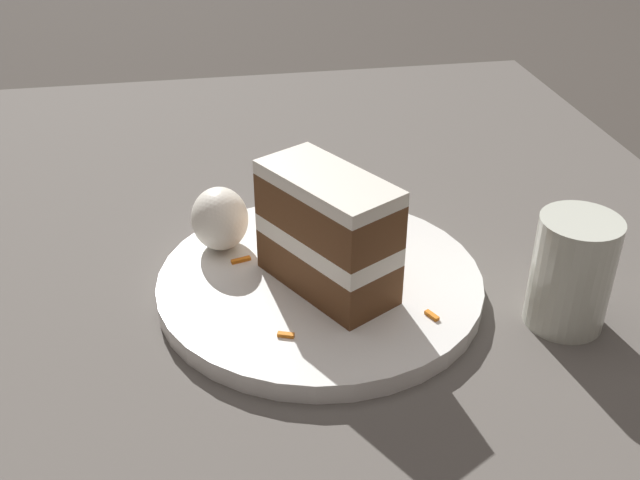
{
  "coord_description": "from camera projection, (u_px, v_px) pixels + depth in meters",
  "views": [
    {
      "loc": [
        0.48,
        -0.08,
        0.4
      ],
      "look_at": [
        -0.02,
        0.01,
        0.09
      ],
      "focal_mm": 42.0,
      "sensor_mm": 36.0,
      "label": 1
    }
  ],
  "objects": [
    {
      "name": "cream_dollop",
      "position": [
        220.0,
        219.0,
        0.64
      ],
      "size": [
        0.05,
        0.05,
        0.06
      ],
      "primitive_type": "ellipsoid",
      "color": "white",
      "rests_on": "plate"
    },
    {
      "name": "dining_table",
      "position": [
        314.0,
        327.0,
        0.62
      ],
      "size": [
        1.16,
        0.82,
        0.04
      ],
      "primitive_type": "cube",
      "color": "#56514C",
      "rests_on": "ground"
    },
    {
      "name": "plate",
      "position": [
        320.0,
        284.0,
        0.62
      ],
      "size": [
        0.27,
        0.27,
        0.02
      ],
      "primitive_type": "cylinder",
      "color": "white",
      "rests_on": "dining_table"
    },
    {
      "name": "cake_slice",
      "position": [
        328.0,
        232.0,
        0.58
      ],
      "size": [
        0.13,
        0.11,
        0.1
      ],
      "rotation": [
        0.0,
        0.0,
        2.09
      ],
      "color": "brown",
      "rests_on": "plate"
    },
    {
      "name": "drinking_glass",
      "position": [
        570.0,
        279.0,
        0.57
      ],
      "size": [
        0.06,
        0.06,
        0.09
      ],
      "color": "beige",
      "rests_on": "dining_table"
    },
    {
      "name": "orange_garnish",
      "position": [
        351.0,
        218.0,
        0.7
      ],
      "size": [
        0.05,
        0.05,
        0.0
      ],
      "primitive_type": "cylinder",
      "color": "orange",
      "rests_on": "plate"
    },
    {
      "name": "ground_plane",
      "position": [
        314.0,
        344.0,
        0.63
      ],
      "size": [
        6.0,
        6.0,
        0.0
      ],
      "primitive_type": "plane",
      "color": "#38332D",
      "rests_on": "ground"
    },
    {
      "name": "carrot_shreds_scatter",
      "position": [
        314.0,
        264.0,
        0.63
      ],
      "size": [
        0.17,
        0.15,
        0.0
      ],
      "color": "orange",
      "rests_on": "plate"
    }
  ]
}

